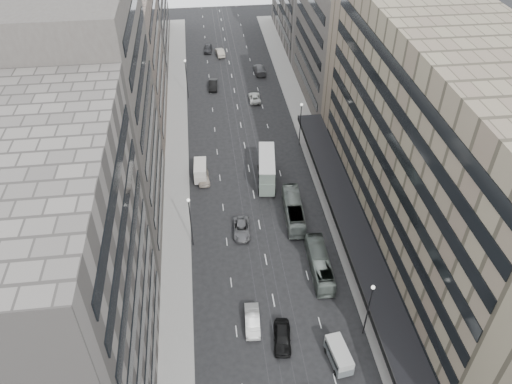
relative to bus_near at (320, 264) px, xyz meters
name	(u,v)px	position (x,y,z in m)	size (l,w,h in m)	color
ground	(275,307)	(-6.67, -5.08, -1.37)	(220.00, 220.00, 0.00)	black
sidewalk_right	(309,136)	(5.33, 32.42, -1.29)	(4.00, 125.00, 0.15)	gray
sidewalk_left	(177,145)	(-18.67, 32.42, -1.29)	(4.00, 125.00, 0.15)	gray
department_store	(443,158)	(14.78, 2.92, 13.58)	(19.20, 60.00, 30.00)	gray
building_right_mid	(346,40)	(14.83, 46.92, 10.63)	(15.00, 28.00, 24.00)	#48423E
building_left_a	(50,295)	(-28.17, -13.08, 13.63)	(15.00, 28.00, 30.00)	slate
building_left_b	(88,119)	(-28.17, 13.92, 15.63)	(15.00, 26.00, 34.00)	#48423E
building_left_c	(115,62)	(-28.17, 40.92, 11.13)	(15.00, 28.00, 25.00)	#79685E
lamp_right_near	(369,305)	(3.03, -10.08, 3.84)	(0.44, 0.44, 8.32)	#262628
lamp_right_far	(301,120)	(3.03, 29.92, 3.84)	(0.44, 0.44, 8.32)	#262628
lamp_left_near	(190,217)	(-16.37, 6.92, 3.84)	(0.44, 0.44, 8.32)	#262628
lamp_left_far	(186,74)	(-16.37, 49.92, 3.84)	(0.44, 0.44, 8.32)	#262628
bus_near	(320,264)	(0.00, 0.00, 0.00)	(2.30, 9.81, 2.73)	slate
bus_far	(293,210)	(-1.49, 10.87, 0.05)	(2.39, 10.20, 2.84)	gray
double_decker	(267,169)	(-4.24, 19.91, 1.24)	(3.59, 9.06, 4.82)	slate
vw_microbus	(339,355)	(-0.85, -13.40, -0.06)	(2.46, 4.55, 2.34)	slate
panel_van	(200,170)	(-14.74, 22.18, 0.17)	(2.34, 4.51, 2.79)	beige
sedan_0	(282,337)	(-6.57, -10.09, -0.53)	(1.97, 4.91, 1.67)	black
sedan_1	(252,321)	(-9.70, -7.40, -0.57)	(1.69, 4.84, 1.60)	beige
sedan_2	(242,229)	(-9.41, 8.56, -0.66)	(2.35, 5.10, 1.42)	slate
sedan_4	(203,177)	(-14.35, 21.49, -0.57)	(1.87, 4.65, 1.58)	#BDAE9C
sedan_5	(213,85)	(-11.03, 53.48, -0.55)	(1.73, 4.97, 1.64)	black
sedan_6	(255,98)	(-2.93, 47.11, -0.69)	(2.23, 4.85, 1.35)	silver
sedan_7	(260,69)	(-0.33, 59.67, -0.53)	(2.36, 5.79, 1.68)	#57575A
sedan_8	(208,48)	(-11.22, 72.80, -0.59)	(1.84, 4.57, 1.56)	#2B2B2E
sedan_9	(220,52)	(-8.48, 70.14, -0.57)	(1.69, 4.85, 1.60)	#C0B49F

